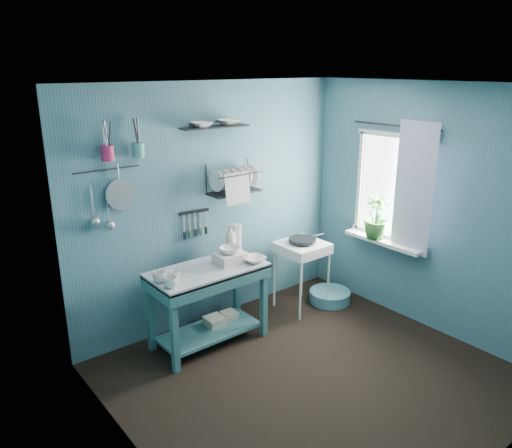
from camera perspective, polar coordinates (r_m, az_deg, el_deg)
floor at (r=4.66m, az=6.33°, el=-16.91°), size 3.20×3.20×0.00m
ceiling at (r=3.84m, az=7.64°, el=15.50°), size 3.20×3.20×0.00m
wall_back at (r=5.19m, az=-4.92°, el=2.13°), size 3.20×0.00×3.20m
wall_front at (r=3.30m, az=25.97°, el=-9.10°), size 3.20×0.00×3.20m
wall_left at (r=3.22m, az=-13.75°, el=-8.38°), size 0.00×3.00×3.00m
wall_right at (r=5.30m, az=19.20°, el=1.52°), size 0.00×3.00×3.00m
work_counter at (r=4.95m, az=-5.45°, el=-9.31°), size 1.16×0.65×0.79m
mug_left at (r=4.41m, az=-9.71°, el=-6.58°), size 0.12×0.12×0.10m
mug_mid at (r=4.54m, az=-9.22°, el=-5.88°), size 0.14×0.14×0.09m
mug_right at (r=4.53m, az=-10.92°, el=-5.97°), size 0.17×0.17×0.10m
wash_tub at (r=4.88m, az=-3.02°, el=-3.90°), size 0.28×0.22×0.10m
tub_bowl at (r=4.85m, az=-3.03°, el=-3.02°), size 0.20×0.19×0.06m
soap_bottle at (r=5.10m, az=-2.93°, el=-1.71°), size 0.12×0.12×0.30m
water_bottle at (r=5.17m, az=-2.16°, el=-1.52°), size 0.09×0.09×0.28m
counter_bowl at (r=4.90m, az=-0.22°, el=-4.06°), size 0.22×0.22×0.05m
hotplate_stand at (r=5.63m, az=5.20°, el=-5.89°), size 0.54×0.54×0.78m
frying_pan at (r=5.48m, az=5.32°, el=-1.81°), size 0.30×0.30×0.03m
knife_strip at (r=5.04m, az=-7.08°, el=1.40°), size 0.32×0.06×0.03m
dish_rack at (r=5.11m, az=-2.53°, el=5.30°), size 0.58×0.32×0.32m
upper_shelf at (r=4.93m, az=-4.76°, el=11.01°), size 0.71×0.24×0.01m
shelf_bowl_left at (r=4.85m, az=-6.21°, el=10.88°), size 0.20×0.20×0.05m
shelf_bowl_right at (r=5.03m, az=-3.12°, el=10.92°), size 0.21×0.21×0.05m
utensil_cup_magenta at (r=4.46m, az=-16.60°, el=7.77°), size 0.11×0.11×0.13m
utensil_cup_teal at (r=4.57m, az=-13.32°, el=8.23°), size 0.11×0.11×0.13m
colander at (r=4.60m, az=-15.23°, el=3.32°), size 0.28×0.03×0.28m
ladle_outer at (r=4.53m, az=-18.24°, el=2.39°), size 0.01×0.01×0.30m
ladle_inner at (r=4.59m, az=-16.63°, el=1.96°), size 0.01×0.01×0.30m
hook_rail at (r=4.53m, az=-16.72°, el=5.98°), size 0.60×0.01×0.01m
window_glass at (r=5.49m, az=15.34°, el=4.05°), size 0.00×1.10×1.10m
windowsill at (r=5.59m, az=14.34°, el=-1.95°), size 0.16×0.95×0.04m
curtain at (r=5.26m, az=17.58°, el=3.83°), size 0.00×1.35×1.35m
curtain_rod at (r=5.34m, az=15.63°, el=10.77°), size 0.02×1.05×0.02m
potted_plant at (r=5.54m, az=13.60°, el=0.76°), size 0.29×0.29×0.48m
storage_tin_large at (r=5.17m, az=-4.73°, el=-11.63°), size 0.18×0.18×0.22m
storage_tin_small at (r=5.29m, az=-3.08°, el=-10.96°), size 0.15×0.15×0.20m
floor_basin at (r=5.94m, az=8.43°, el=-8.17°), size 0.47×0.47×0.13m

